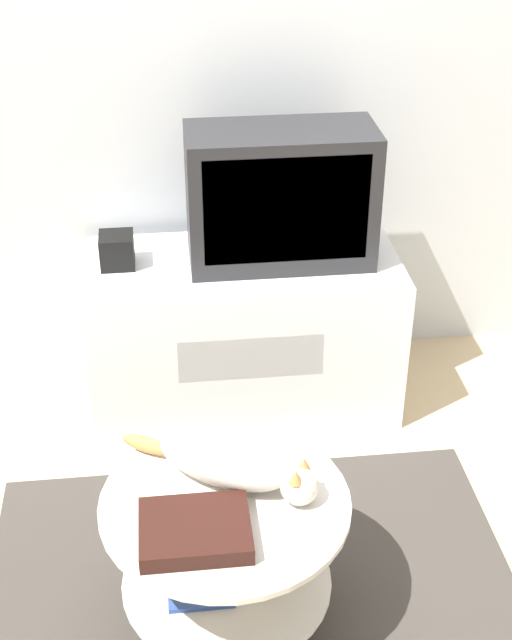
{
  "coord_description": "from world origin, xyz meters",
  "views": [
    {
      "loc": [
        -0.2,
        -1.82,
        2.1
      ],
      "look_at": [
        0.07,
        0.51,
        0.65
      ],
      "focal_mm": 50.0,
      "sensor_mm": 36.0,
      "label": 1
    }
  ],
  "objects_px": {
    "tv": "(281,197)",
    "dvd_box": "(195,530)",
    "speaker": "(117,250)",
    "cat": "(230,460)"
  },
  "relations": [
    {
      "from": "tv",
      "to": "dvd_box",
      "type": "height_order",
      "value": "tv"
    },
    {
      "from": "tv",
      "to": "speaker",
      "type": "distance_m",
      "value": 0.61
    },
    {
      "from": "dvd_box",
      "to": "cat",
      "type": "xyz_separation_m",
      "value": [
        0.11,
        0.21,
        0.04
      ]
    },
    {
      "from": "speaker",
      "to": "dvd_box",
      "type": "bearing_deg",
      "value": -80.57
    },
    {
      "from": "speaker",
      "to": "dvd_box",
      "type": "distance_m",
      "value": 1.25
    },
    {
      "from": "tv",
      "to": "speaker",
      "type": "xyz_separation_m",
      "value": [
        -0.58,
        0.01,
        -0.18
      ]
    },
    {
      "from": "speaker",
      "to": "dvd_box",
      "type": "height_order",
      "value": "speaker"
    },
    {
      "from": "tv",
      "to": "cat",
      "type": "relative_size",
      "value": 1.24
    },
    {
      "from": "speaker",
      "to": "cat",
      "type": "distance_m",
      "value": 1.07
    },
    {
      "from": "speaker",
      "to": "cat",
      "type": "height_order",
      "value": "speaker"
    }
  ]
}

